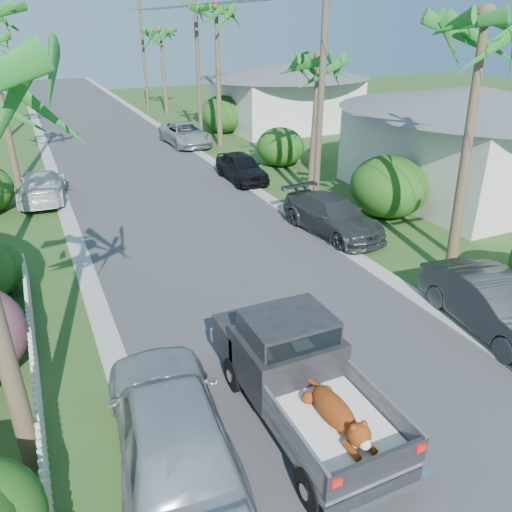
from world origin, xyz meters
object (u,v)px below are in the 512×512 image
pickup_truck (294,367)px  palm_r_d (160,30)px  palm_r_a (491,18)px  utility_pole_c (198,69)px  parked_car_ln (171,426)px  house_right_near (469,146)px  utility_pole_b (321,98)px  parked_car_lf (42,186)px  house_right_far (285,98)px  palm_r_b (318,58)px  utility_pole_d (144,56)px  parked_car_rn (494,305)px  parked_car_rd (186,134)px  parked_car_rf (241,167)px  palm_r_c (216,7)px  parked_car_rm (332,216)px

pickup_truck → palm_r_d: 38.64m
pickup_truck → palm_r_a: bearing=24.6°
utility_pole_c → parked_car_ln: bearing=-110.2°
house_right_near → utility_pole_b: (-7.40, 1.00, 2.38)m
parked_car_lf → palm_r_a: (11.30, -13.09, 6.75)m
palm_r_a → house_right_far: (6.70, 24.00, -5.30)m
parked_car_ln → palm_r_b: (10.46, 12.78, 5.11)m
palm_r_b → utility_pole_b: 2.61m
house_right_near → house_right_far: 18.00m
palm_r_d → house_right_far: palm_r_d is taller
palm_r_d → utility_pole_d: 3.79m
pickup_truck → parked_car_rn: pickup_truck is taller
parked_car_ln → parked_car_rd: bearing=-102.3°
house_right_far → utility_pole_b: bearing=-113.5°
parked_car_rf → utility_pole_c: (1.25, 9.81, 3.91)m
parked_car_rn → house_right_far: (8.11, 27.04, 1.39)m
palm_r_b → utility_pole_b: bearing=-116.6°
palm_r_c → utility_pole_b: bearing=-92.6°
parked_car_rd → utility_pole_d: utility_pole_d is taller
parked_car_rm → parked_car_rf: 7.84m
utility_pole_c → parked_car_rm: bearing=-92.8°
parked_car_rm → utility_pole_b: (0.85, 2.65, 3.91)m
parked_car_rn → parked_car_ln: bearing=-168.3°
utility_pole_d → palm_r_b: bearing=-88.0°
parked_car_rm → house_right_far: (8.25, 19.65, 1.43)m
palm_r_b → parked_car_rd: bearing=100.9°
parked_car_rd → parked_car_lf: size_ratio=1.10×
parked_car_rn → palm_r_d: 37.56m
utility_pole_d → house_right_far: bearing=-60.4°
parked_car_rm → parked_car_rd: bearing=85.9°
parked_car_lf → parked_car_rd: bearing=-132.0°
parked_car_ln → house_right_near: (16.86, 9.78, 1.38)m
parked_car_rn → parked_car_rd: bearing=98.4°
parked_car_rd → palm_r_d: bearing=78.2°
parked_car_rm → house_right_near: 8.55m
pickup_truck → parked_car_rd: pickup_truck is taller
parked_car_rn → house_right_far: house_right_far is taller
parked_car_ln → palm_r_c: 26.82m
parked_car_rf → house_right_far: size_ratio=0.45×
parked_car_rf → parked_car_lf: (-9.35, 0.90, -0.02)m
parked_car_ln → parked_car_rn: bearing=-169.4°
palm_r_c → utility_pole_d: size_ratio=1.04×
parked_car_rn → parked_car_ln: size_ratio=0.89×
house_right_far → palm_r_c: bearing=-149.5°
parked_car_rd → utility_pole_c: bearing=30.3°
palm_r_d → pickup_truck: bearing=-101.6°
parked_car_rf → utility_pole_b: utility_pole_b is taller
parked_car_rn → palm_r_d: bearing=94.4°
palm_r_b → house_right_near: palm_r_b is taller
parked_car_rm → palm_r_c: size_ratio=0.50×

